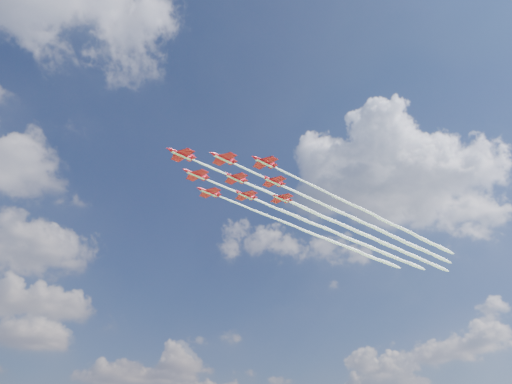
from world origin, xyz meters
TOP-DOWN VIEW (x-y plane):
  - jet_lead at (32.30, 9.29)m, footprint 128.23×25.26m
  - jet_row2_port at (43.70, 4.32)m, footprint 128.23×25.26m
  - jet_row2_starb at (41.50, 17.65)m, footprint 128.23×25.26m
  - jet_row3_port at (55.10, -0.65)m, footprint 128.23×25.26m
  - jet_row3_centre at (52.90, 12.68)m, footprint 128.23×25.26m
  - jet_row3_starb at (50.71, 26.02)m, footprint 128.23×25.26m
  - jet_row4_port at (64.30, 7.72)m, footprint 128.23×25.26m
  - jet_row4_starb at (62.11, 21.05)m, footprint 128.23×25.26m
  - jet_tail at (73.51, 16.08)m, footprint 128.23×25.26m

SIDE VIEW (x-z plane):
  - jet_lead at x=32.30m, z-range 80.24..82.68m
  - jet_row2_port at x=43.70m, z-range 80.24..82.68m
  - jet_row2_starb at x=41.50m, z-range 80.24..82.68m
  - jet_row3_port at x=55.10m, z-range 80.24..82.68m
  - jet_row3_centre at x=52.90m, z-range 80.24..82.68m
  - jet_row3_starb at x=50.71m, z-range 80.24..82.68m
  - jet_row4_port at x=64.30m, z-range 80.24..82.68m
  - jet_row4_starb at x=62.11m, z-range 80.24..82.68m
  - jet_tail at x=73.51m, z-range 80.24..82.68m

